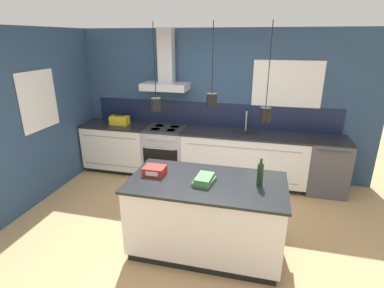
{
  "coord_description": "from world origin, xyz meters",
  "views": [
    {
      "loc": [
        0.91,
        -3.21,
        2.45
      ],
      "look_at": [
        -0.02,
        0.58,
        1.05
      ],
      "focal_mm": 28.0,
      "sensor_mm": 36.0,
      "label": 1
    }
  ],
  "objects": [
    {
      "name": "ground_plane",
      "position": [
        0.0,
        0.0,
        0.0
      ],
      "size": [
        16.0,
        16.0,
        0.0
      ],
      "primitive_type": "plane",
      "color": "tan",
      "rests_on": "ground"
    },
    {
      "name": "red_supply_box",
      "position": [
        -0.29,
        -0.18,
        0.96
      ],
      "size": [
        0.25,
        0.2,
        0.1
      ],
      "color": "red",
      "rests_on": "kitchen_island"
    },
    {
      "name": "oven_range",
      "position": [
        -0.79,
        1.69,
        0.46
      ],
      "size": [
        0.73,
        0.66,
        0.91
      ],
      "color": "#B5B5BA",
      "rests_on": "ground_plane"
    },
    {
      "name": "kitchen_island",
      "position": [
        0.34,
        -0.21,
        0.46
      ],
      "size": [
        1.79,
        0.95,
        0.91
      ],
      "color": "black",
      "rests_on": "ground_plane"
    },
    {
      "name": "wall_left",
      "position": [
        -2.43,
        0.7,
        1.3
      ],
      "size": [
        0.08,
        3.8,
        2.6
      ],
      "color": "navy",
      "rests_on": "ground_plane"
    },
    {
      "name": "counter_run_left",
      "position": [
        -1.76,
        1.69,
        0.46
      ],
      "size": [
        1.22,
        0.64,
        0.91
      ],
      "color": "black",
      "rests_on": "ground_plane"
    },
    {
      "name": "bottle_on_island",
      "position": [
        0.93,
        -0.17,
        1.04
      ],
      "size": [
        0.07,
        0.07,
        0.32
      ],
      "color": "#193319",
      "rests_on": "kitchen_island"
    },
    {
      "name": "yellow_toolbox",
      "position": [
        -1.68,
        1.69,
        0.99
      ],
      "size": [
        0.34,
        0.18,
        0.19
      ],
      "color": "gold",
      "rests_on": "counter_run_left"
    },
    {
      "name": "dishwasher",
      "position": [
        1.99,
        1.69,
        0.46
      ],
      "size": [
        0.62,
        0.65,
        0.91
      ],
      "color": "#4C4C51",
      "rests_on": "ground_plane"
    },
    {
      "name": "book_stack",
      "position": [
        0.32,
        -0.26,
        0.95
      ],
      "size": [
        0.24,
        0.3,
        0.08
      ],
      "color": "#4C7F4C",
      "rests_on": "kitchen_island"
    },
    {
      "name": "counter_run_sink",
      "position": [
        0.63,
        1.69,
        0.46
      ],
      "size": [
        2.12,
        0.64,
        1.25
      ],
      "color": "black",
      "rests_on": "ground_plane"
    },
    {
      "name": "wall_back",
      "position": [
        -0.04,
        2.0,
        1.36
      ],
      "size": [
        5.6,
        2.33,
        2.6
      ],
      "color": "navy",
      "rests_on": "ground_plane"
    }
  ]
}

